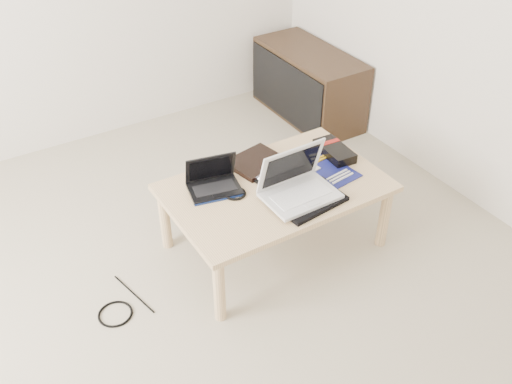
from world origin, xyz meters
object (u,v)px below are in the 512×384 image
media_cabinet (308,84)px  white_laptop (297,185)px  coffee_table (275,193)px  gpu_box (334,151)px  netbook (213,182)px

media_cabinet → white_laptop: bearing=-128.1°
coffee_table → gpu_box: size_ratio=4.26×
coffee_table → media_cabinet: 1.49m
coffee_table → white_laptop: white_laptop is taller
coffee_table → white_laptop: (0.04, -0.14, 0.12)m
coffee_table → netbook: bearing=152.9°
gpu_box → white_laptop: bearing=-152.5°
white_laptop → gpu_box: size_ratio=1.38×
netbook → white_laptop: (0.31, -0.28, 0.03)m
media_cabinet → coffee_table: bearing=-132.4°
media_cabinet → white_laptop: (-0.97, -1.24, 0.22)m
media_cabinet → white_laptop: 1.59m
media_cabinet → white_laptop: white_laptop is taller
media_cabinet → white_laptop: size_ratio=2.53×
white_laptop → gpu_box: bearing=27.5°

